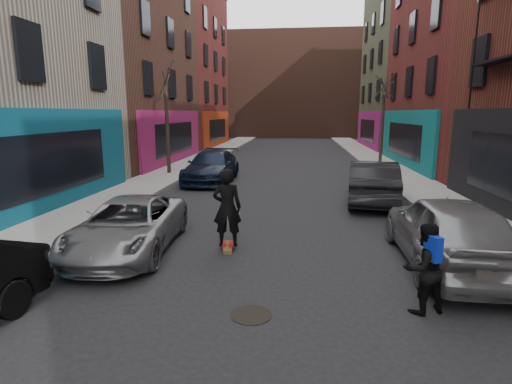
% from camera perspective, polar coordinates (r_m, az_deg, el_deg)
% --- Properties ---
extents(sidewalk_left, '(2.50, 84.00, 0.13)m').
position_cam_1_polar(sidewalk_left, '(33.92, -5.98, 5.63)').
color(sidewalk_left, gray).
rests_on(sidewalk_left, ground).
extents(sidewalk_right, '(2.50, 84.00, 0.13)m').
position_cam_1_polar(sidewalk_right, '(33.60, 15.45, 5.23)').
color(sidewalk_right, gray).
rests_on(sidewalk_right, ground).
extents(buildings_left, '(12.00, 56.00, 16.50)m').
position_cam_1_polar(buildings_left, '(24.33, -32.65, 21.19)').
color(buildings_left, '#511A17').
rests_on(buildings_left, ground).
extents(building_far, '(40.00, 10.00, 14.00)m').
position_cam_1_polar(building_far, '(59.12, 5.53, 14.74)').
color(building_far, '#47281E').
rests_on(building_far, ground).
extents(tree_left_far, '(2.00, 2.00, 6.50)m').
position_cam_1_polar(tree_left_far, '(22.16, -12.65, 11.05)').
color(tree_left_far, black).
rests_on(tree_left_far, sidewalk_left).
extents(tree_right_far, '(2.00, 2.00, 6.80)m').
position_cam_1_polar(tree_right_far, '(27.52, 17.70, 11.10)').
color(tree_right_far, black).
rests_on(tree_right_far, sidewalk_right).
extents(parked_left_far, '(2.46, 4.75, 1.28)m').
position_cam_1_polar(parked_left_far, '(10.31, -17.73, -4.57)').
color(parked_left_far, gray).
rests_on(parked_left_far, ground).
extents(parked_left_end, '(2.18, 5.23, 1.51)m').
position_cam_1_polar(parked_left_end, '(19.81, -6.35, 3.64)').
color(parked_left_end, black).
rests_on(parked_left_end, ground).
extents(parked_right_far, '(2.00, 4.82, 1.63)m').
position_cam_1_polar(parked_right_far, '(9.75, 25.72, -4.98)').
color(parked_right_far, gray).
rests_on(parked_right_far, ground).
extents(parked_right_end, '(2.33, 5.02, 1.59)m').
position_cam_1_polar(parked_right_end, '(15.64, 16.34, 1.38)').
color(parked_right_end, black).
rests_on(parked_right_end, ground).
extents(skateboard, '(0.34, 0.82, 0.10)m').
position_cam_1_polar(skateboard, '(10.10, -4.06, -7.87)').
color(skateboard, brown).
rests_on(skateboard, ground).
extents(skateboarder, '(0.77, 0.57, 1.93)m').
position_cam_1_polar(skateboarder, '(9.82, -4.15, -2.25)').
color(skateboarder, black).
rests_on(skateboarder, skateboard).
extents(pedestrian, '(0.93, 0.83, 1.57)m').
position_cam_1_polar(pedestrian, '(7.38, 22.87, -9.97)').
color(pedestrian, black).
rests_on(pedestrian, ground).
extents(manhole, '(0.73, 0.73, 0.01)m').
position_cam_1_polar(manhole, '(7.04, -0.68, -17.13)').
color(manhole, black).
rests_on(manhole, ground).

